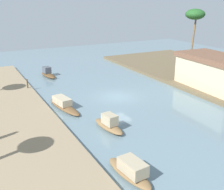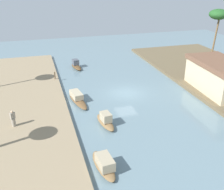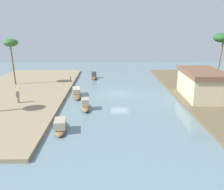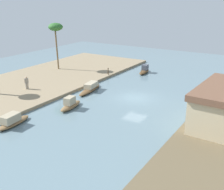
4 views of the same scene
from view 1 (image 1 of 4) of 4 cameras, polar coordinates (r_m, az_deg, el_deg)
river_water at (r=30.35m, az=1.07°, el=-0.34°), size 66.73×66.73×0.00m
riverbank_right at (r=39.22m, az=20.25°, el=3.20°), size 37.40×14.35×0.35m
sampan_upstream_small at (r=17.22m, az=3.71°, el=-14.72°), size 3.96×1.50×1.18m
sampan_with_red_awning at (r=22.77m, az=-0.61°, el=-5.84°), size 3.63×1.47×1.33m
sampan_with_tall_canopy at (r=27.38m, az=-9.64°, el=-1.89°), size 5.42×1.93×1.06m
sampan_foreground at (r=38.88m, az=-12.63°, el=4.18°), size 3.78×1.53×1.29m
mooring_post at (r=33.35m, az=-16.47°, el=2.19°), size 0.14×0.14×1.01m
palm_tree_right_short at (r=46.39m, az=16.20°, el=15.01°), size 2.94×2.94×8.03m
riverside_building at (r=33.93m, az=19.70°, el=4.45°), size 8.85×5.10×3.59m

